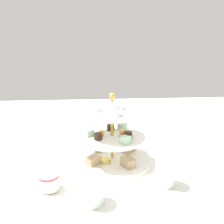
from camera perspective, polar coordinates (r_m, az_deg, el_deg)
The scene contains 8 objects.
ground_plane at distance 0.83m, azimuth 0.00°, elevation -12.41°, with size 2.40×2.40×0.00m, color silver.
tiered_serving_stand at distance 0.80m, azimuth -0.00°, elevation -7.73°, with size 0.29×0.29×0.25m.
water_glass_tall_right at distance 1.02m, azimuth -6.57°, elevation -3.77°, with size 0.07×0.07×0.12m, color silver.
water_glass_short_left at distance 0.61m, azimuth -5.23°, elevation -19.19°, with size 0.06×0.06×0.08m, color silver.
teacup_with_saucer at distance 0.68m, azimuth -15.94°, elevation -17.31°, with size 0.09×0.09×0.05m.
butter_knife_left at distance 1.03m, azimuth 13.38°, elevation -7.41°, with size 0.17×0.01×0.00m, color silver.
butter_knife_right at distance 0.88m, azimuth -20.24°, elevation -11.72°, with size 0.17×0.01×0.00m, color silver.
water_glass_mid_back at distance 0.69m, azimuth 13.73°, elevation -14.00°, with size 0.06×0.06×0.11m, color silver.
Camera 1 is at (0.74, -0.07, 0.37)m, focal length 35.09 mm.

